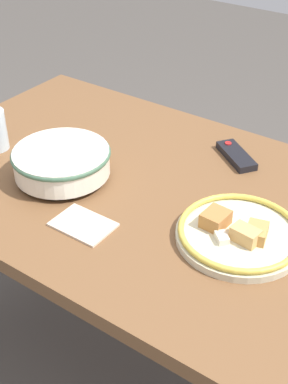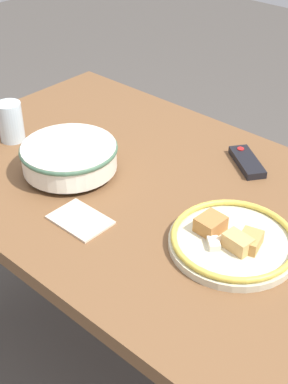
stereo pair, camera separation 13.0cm
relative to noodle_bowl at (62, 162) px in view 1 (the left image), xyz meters
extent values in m
plane|color=#4C4742|center=(0.21, 0.10, -0.78)|extent=(8.00, 8.00, 0.00)
cube|color=brown|center=(0.21, 0.10, -0.07)|extent=(1.39, 0.84, 0.04)
cylinder|color=brown|center=(-0.41, 0.45, -0.44)|extent=(0.06, 0.06, 0.69)
cylinder|color=silver|center=(0.00, 0.00, -0.04)|extent=(0.11, 0.11, 0.01)
cylinder|color=silver|center=(0.00, 0.00, 0.00)|extent=(0.25, 0.25, 0.07)
cylinder|color=#B75B23|center=(0.00, 0.00, -0.01)|extent=(0.23, 0.23, 0.06)
torus|color=#42664C|center=(0.00, 0.00, 0.03)|extent=(0.26, 0.26, 0.01)
cylinder|color=beige|center=(0.50, 0.04, -0.04)|extent=(0.29, 0.29, 0.02)
torus|color=gold|center=(0.50, 0.04, -0.02)|extent=(0.28, 0.28, 0.01)
cube|color=tan|center=(0.53, 0.02, -0.01)|extent=(0.07, 0.05, 0.03)
cube|color=tan|center=(0.44, 0.04, -0.02)|extent=(0.06, 0.06, 0.02)
cube|color=#B2753D|center=(0.44, 0.03, -0.01)|extent=(0.06, 0.07, 0.04)
cube|color=silver|center=(0.48, -0.01, -0.02)|extent=(0.04, 0.04, 0.02)
cube|color=tan|center=(0.54, 0.04, -0.02)|extent=(0.06, 0.07, 0.03)
cube|color=black|center=(0.34, 0.35, -0.04)|extent=(0.16, 0.13, 0.02)
cylinder|color=red|center=(0.29, 0.38, -0.03)|extent=(0.02, 0.02, 0.00)
cube|color=beige|center=(0.18, -0.13, -0.05)|extent=(0.14, 0.10, 0.01)
camera|label=1|loc=(0.87, -0.85, 0.74)|focal=50.00mm
camera|label=2|loc=(0.97, -0.77, 0.74)|focal=50.00mm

